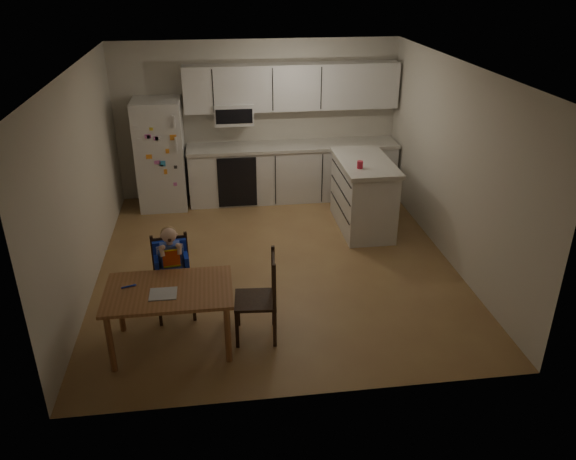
{
  "coord_description": "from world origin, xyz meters",
  "views": [
    {
      "loc": [
        -0.7,
        -6.38,
        3.55
      ],
      "look_at": [
        0.02,
        -0.98,
        0.94
      ],
      "focal_mm": 35.0,
      "sensor_mm": 36.0,
      "label": 1
    }
  ],
  "objects_px": {
    "kitchen_island": "(363,194)",
    "dining_table": "(169,297)",
    "refrigerator": "(161,155)",
    "chair_booster": "(171,261)",
    "chair_side": "(265,291)",
    "red_cup": "(360,165)"
  },
  "relations": [
    {
      "from": "kitchen_island",
      "to": "chair_side",
      "type": "xyz_separation_m",
      "value": [
        -1.67,
        -2.48,
        0.02
      ]
    },
    {
      "from": "refrigerator",
      "to": "chair_side",
      "type": "distance_m",
      "value": 3.91
    },
    {
      "from": "red_cup",
      "to": "dining_table",
      "type": "xyz_separation_m",
      "value": [
        -2.46,
        -2.21,
        -0.5
      ]
    },
    {
      "from": "refrigerator",
      "to": "chair_booster",
      "type": "height_order",
      "value": "refrigerator"
    },
    {
      "from": "kitchen_island",
      "to": "dining_table",
      "type": "relative_size",
      "value": 1.12
    },
    {
      "from": "kitchen_island",
      "to": "dining_table",
      "type": "xyz_separation_m",
      "value": [
        -2.61,
        -2.52,
        0.06
      ]
    },
    {
      "from": "refrigerator",
      "to": "chair_booster",
      "type": "bearing_deg",
      "value": -84.37
    },
    {
      "from": "red_cup",
      "to": "chair_booster",
      "type": "distance_m",
      "value": 2.97
    },
    {
      "from": "chair_side",
      "to": "dining_table",
      "type": "bearing_deg",
      "value": -82.9
    },
    {
      "from": "red_cup",
      "to": "dining_table",
      "type": "bearing_deg",
      "value": -138.03
    },
    {
      "from": "chair_booster",
      "to": "chair_side",
      "type": "height_order",
      "value": "chair_booster"
    },
    {
      "from": "refrigerator",
      "to": "chair_side",
      "type": "height_order",
      "value": "refrigerator"
    },
    {
      "from": "chair_booster",
      "to": "kitchen_island",
      "type": "bearing_deg",
      "value": 28.32
    },
    {
      "from": "kitchen_island",
      "to": "red_cup",
      "type": "distance_m",
      "value": 0.66
    },
    {
      "from": "refrigerator",
      "to": "red_cup",
      "type": "bearing_deg",
      "value": -28.83
    },
    {
      "from": "kitchen_island",
      "to": "chair_side",
      "type": "distance_m",
      "value": 2.99
    },
    {
      "from": "red_cup",
      "to": "dining_table",
      "type": "relative_size",
      "value": 0.08
    },
    {
      "from": "chair_booster",
      "to": "refrigerator",
      "type": "bearing_deg",
      "value": 87.91
    },
    {
      "from": "chair_side",
      "to": "red_cup",
      "type": "bearing_deg",
      "value": 149.63
    },
    {
      "from": "kitchen_island",
      "to": "chair_side",
      "type": "bearing_deg",
      "value": -123.96
    },
    {
      "from": "dining_table",
      "to": "chair_booster",
      "type": "distance_m",
      "value": 0.62
    },
    {
      "from": "dining_table",
      "to": "chair_booster",
      "type": "xyz_separation_m",
      "value": [
        -0.01,
        0.61,
        0.07
      ]
    }
  ]
}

